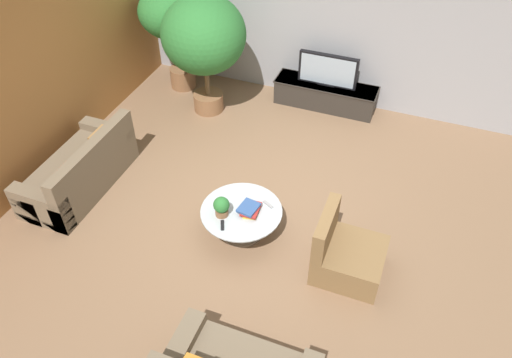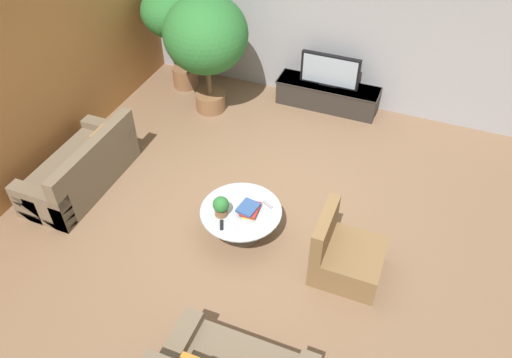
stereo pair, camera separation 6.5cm
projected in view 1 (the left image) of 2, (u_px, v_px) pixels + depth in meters
ground_plane at (254, 216)px, 6.81m from camera, size 24.00×24.00×0.00m
back_wall_stone at (326, 15)px, 8.05m from camera, size 7.40×0.12×3.00m
side_wall_left at (36, 68)px, 6.80m from camera, size 0.12×7.40×3.00m
media_console at (325, 95)px, 8.64m from camera, size 1.76×0.50×0.44m
television at (328, 70)px, 8.31m from camera, size 1.00×0.13×0.55m
coffee_table at (242, 217)px, 6.41m from camera, size 1.05×1.05×0.39m
couch_by_wall at (81, 171)px, 7.06m from camera, size 0.84×1.78×0.84m
armchair_wicker at (345, 255)px, 5.95m from camera, size 0.80×0.76×0.86m
potted_palm_tall at (176, 15)px, 8.36m from camera, size 1.26×1.26×1.89m
potted_palm_corner at (204, 37)px, 7.81m from camera, size 1.34×1.34×2.01m
potted_plant_tabletop at (221, 206)px, 6.18m from camera, size 0.21×0.21×0.28m
book_stack at (250, 209)px, 6.27m from camera, size 0.27×0.32×0.10m
remote_black at (222, 225)px, 6.14m from camera, size 0.10×0.16×0.02m
remote_silver at (268, 204)px, 6.40m from camera, size 0.16×0.11×0.02m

